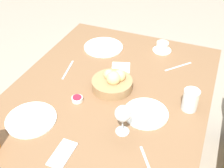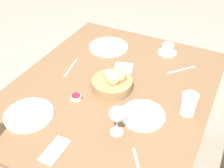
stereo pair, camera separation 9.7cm
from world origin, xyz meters
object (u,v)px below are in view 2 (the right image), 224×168
wine_glass (117,115)px  water_tumbler (189,104)px  knife_silver (182,70)px  bread_basket (113,82)px  plate_near_right (29,115)px  fork_silver (71,68)px  plate_near_left (109,47)px  cell_phone (55,150)px  plate_far_center (143,115)px  jam_bowl_berry (76,97)px  napkin (123,68)px  spoon_coffee (137,162)px  coffee_cup (168,49)px

wine_glass → water_tumbler: bearing=137.0°
knife_silver → bread_basket: bearing=-40.6°
plate_near_right → fork_silver: (-0.44, -0.04, -0.00)m
plate_near_left → cell_phone: 0.90m
plate_far_center → water_tumbler: water_tumbler is taller
jam_bowl_berry → knife_silver: bearing=140.2°
wine_glass → plate_near_left: bearing=-149.9°
water_tumbler → wine_glass: 0.38m
plate_near_right → water_tumbler: 0.79m
wine_glass → napkin: (-0.49, -0.19, -0.11)m
plate_far_center → knife_silver: 0.48m
wine_glass → spoon_coffee: wine_glass is taller
water_tumbler → spoon_coffee: 0.41m
water_tumbler → fork_silver: water_tumbler is taller
plate_near_left → fork_silver: size_ratio=1.35×
plate_near_left → wine_glass: size_ratio=1.68×
plate_far_center → spoon_coffee: 0.28m
plate_near_left → coffee_cup: (-0.11, 0.38, 0.02)m
coffee_cup → spoon_coffee: coffee_cup is taller
water_tumbler → coffee_cup: water_tumbler is taller
spoon_coffee → wine_glass: bearing=-127.3°
bread_basket → fork_silver: (-0.06, -0.32, -0.04)m
coffee_cup → napkin: 0.34m
fork_silver → cell_phone: bearing=27.1°
plate_near_left → plate_far_center: 0.68m
wine_glass → napkin: size_ratio=1.13×
plate_near_right → bread_basket: bearing=144.0°
wine_glass → bread_basket: bearing=-150.1°
plate_near_right → cell_phone: size_ratio=1.64×
fork_silver → plate_far_center: bearing=70.9°
coffee_cup → jam_bowl_berry: coffee_cup is taller
knife_silver → cell_phone: 0.91m
plate_far_center → water_tumbler: size_ratio=1.96×
knife_silver → cell_phone: (0.85, -0.33, 0.00)m
plate_far_center → fork_silver: (-0.19, -0.55, -0.00)m
plate_far_center → cell_phone: (0.37, -0.26, -0.00)m
plate_far_center → wine_glass: 0.20m
plate_near_right → spoon_coffee: (0.02, 0.59, -0.00)m
plate_far_center → napkin: size_ratio=1.63×
napkin → fork_silver: bearing=-63.8°
spoon_coffee → fork_silver: bearing=-126.0°
plate_near_right → napkin: (-0.58, 0.25, -0.00)m
plate_near_left → jam_bowl_berry: jam_bowl_berry is taller
plate_far_center → spoon_coffee: plate_far_center is taller
water_tumbler → wine_glass: size_ratio=0.74×
jam_bowl_berry → knife_silver: 0.67m
plate_near_right → fork_silver: size_ratio=1.27×
wine_glass → coffee_cup: size_ratio=1.27×
napkin → water_tumbler: bearing=64.9°
plate_near_right → wine_glass: 0.46m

